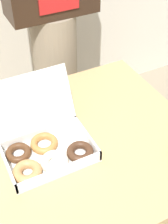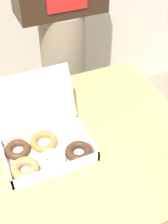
# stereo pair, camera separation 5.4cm
# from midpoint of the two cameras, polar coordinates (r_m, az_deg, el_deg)

# --- Properties ---
(table) EXTENTS (0.84, 0.84, 0.74)m
(table) POSITION_cam_midpoint_polar(r_m,az_deg,el_deg) (1.51, -0.32, -14.39)
(table) COLOR tan
(table) RESTS_ON ground_plane
(donut_box) EXTENTS (0.33, 0.32, 0.24)m
(donut_box) POSITION_cam_midpoint_polar(r_m,az_deg,el_deg) (1.15, -8.56, -6.39)
(donut_box) COLOR white
(donut_box) RESTS_ON table
(person_customer) EXTENTS (0.45, 0.25, 1.78)m
(person_customer) POSITION_cam_midpoint_polar(r_m,az_deg,el_deg) (1.67, -6.84, 17.51)
(person_customer) COLOR gray
(person_customer) RESTS_ON ground_plane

